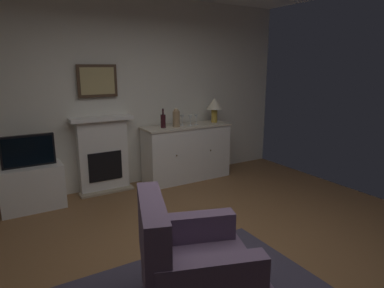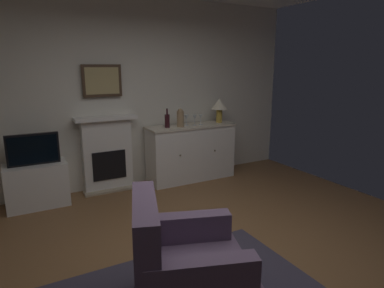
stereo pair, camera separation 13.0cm
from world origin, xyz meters
TOP-DOWN VIEW (x-y plane):
  - ground_plane at (0.00, 0.00)m, footprint 5.57×5.07m
  - wall_rear at (0.00, 2.51)m, footprint 5.57×0.06m
  - fireplace_unit at (-0.41, 2.38)m, footprint 0.87×0.30m
  - framed_picture at (-0.41, 2.42)m, footprint 0.55×0.04m
  - sideboard_cabinet at (0.89, 2.20)m, footprint 1.42×0.49m
  - table_lamp at (1.42, 2.20)m, footprint 0.26×0.26m
  - wine_bottle at (0.47, 2.18)m, footprint 0.08×0.08m
  - wine_glass_left at (0.82, 2.21)m, footprint 0.07×0.07m
  - wine_glass_center at (0.93, 2.15)m, footprint 0.07×0.07m
  - wine_glass_right at (1.04, 2.15)m, footprint 0.07×0.07m
  - vase_decorative at (0.68, 2.15)m, footprint 0.11×0.11m
  - tv_cabinet at (-1.39, 2.22)m, footprint 0.75×0.42m
  - tv_set at (-1.39, 2.19)m, footprint 0.62×0.07m
  - armchair at (-0.60, -0.44)m, footprint 1.01×0.98m

SIDE VIEW (x-z plane):
  - ground_plane at x=0.00m, z-range -0.10..0.00m
  - tv_cabinet at x=-1.39m, z-range 0.00..0.57m
  - armchair at x=-0.60m, z-range -0.08..0.84m
  - sideboard_cabinet at x=0.89m, z-range 0.00..0.89m
  - fireplace_unit at x=-0.41m, z-range 0.00..1.10m
  - tv_set at x=-1.39m, z-range 0.57..0.97m
  - wine_bottle at x=0.47m, z-range 0.85..1.14m
  - wine_glass_left at x=0.82m, z-range 0.93..1.09m
  - wine_glass_center at x=0.93m, z-range 0.93..1.09m
  - wine_glass_right at x=1.04m, z-range 0.93..1.09m
  - vase_decorative at x=0.68m, z-range 0.89..1.17m
  - table_lamp at x=1.42m, z-range 0.97..1.37m
  - wall_rear at x=0.00m, z-range 0.00..2.79m
  - framed_picture at x=-0.41m, z-range 1.37..1.82m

